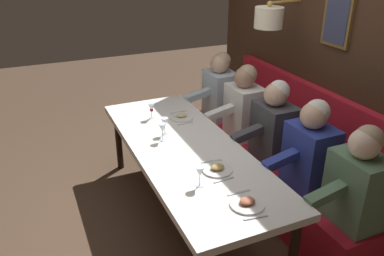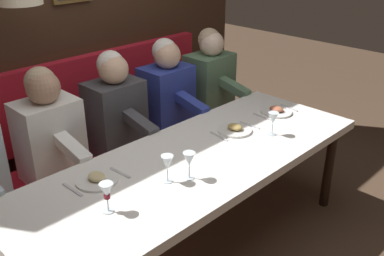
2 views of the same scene
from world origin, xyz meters
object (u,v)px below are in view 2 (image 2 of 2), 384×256
(dining_table, at_px, (196,166))
(diner_nearest, at_px, (210,75))
(diner_middle, at_px, (115,107))
(wine_glass_3, at_px, (167,163))
(wine_glass_2, at_px, (189,160))
(wine_glass_1, at_px, (107,192))
(diner_far, at_px, (49,129))
(wine_glass_0, at_px, (273,119))
(diner_near, at_px, (167,90))

(dining_table, distance_m, diner_nearest, 1.41)
(diner_middle, height_order, wine_glass_3, diner_middle)
(dining_table, bearing_deg, wine_glass_2, 124.99)
(dining_table, distance_m, wine_glass_1, 0.74)
(dining_table, height_order, diner_far, diner_far)
(diner_far, height_order, wine_glass_3, diner_far)
(dining_table, xyz_separation_m, wine_glass_2, (-0.14, 0.20, 0.18))
(wine_glass_2, bearing_deg, diner_far, 16.57)
(diner_middle, height_order, wine_glass_1, diner_middle)
(wine_glass_0, relative_size, wine_glass_3, 1.00)
(dining_table, relative_size, wine_glass_2, 14.93)
(diner_middle, xyz_separation_m, wine_glass_1, (-0.96, 0.75, 0.04))
(diner_middle, bearing_deg, wine_glass_1, 141.79)
(wine_glass_2, bearing_deg, wine_glass_1, 82.65)
(dining_table, xyz_separation_m, wine_glass_0, (-0.15, -0.60, 0.18))
(dining_table, bearing_deg, diner_middle, -2.56)
(diner_near, height_order, wine_glass_3, diner_near)
(wine_glass_2, bearing_deg, dining_table, -55.01)
(diner_middle, bearing_deg, wine_glass_0, -151.33)
(wine_glass_1, bearing_deg, diner_middle, -38.21)
(wine_glass_2, bearing_deg, wine_glass_3, 61.02)
(wine_glass_0, xyz_separation_m, wine_glass_1, (0.07, 1.32, -0.00))
(diner_near, height_order, wine_glass_1, diner_near)
(diner_far, relative_size, wine_glass_2, 4.82)
(dining_table, height_order, wine_glass_2, wine_glass_2)
(wine_glass_1, bearing_deg, diner_nearest, -62.06)
(wine_glass_1, distance_m, wine_glass_2, 0.52)
(diner_near, relative_size, wine_glass_0, 4.82)
(diner_middle, bearing_deg, wine_glass_2, 166.65)
(wine_glass_0, distance_m, wine_glass_1, 1.32)
(diner_near, bearing_deg, wine_glass_2, 143.16)
(wine_glass_1, bearing_deg, dining_table, -83.88)
(wine_glass_0, bearing_deg, dining_table, 76.39)
(diner_far, distance_m, wine_glass_1, 0.98)
(wine_glass_2, relative_size, wine_glass_3, 1.00)
(diner_middle, bearing_deg, wine_glass_3, 159.87)
(diner_nearest, distance_m, wine_glass_2, 1.65)
(diner_far, xyz_separation_m, wine_glass_0, (-1.03, -1.11, 0.04))
(diner_nearest, bearing_deg, dining_table, 128.92)
(diner_nearest, bearing_deg, wine_glass_2, 128.33)
(dining_table, xyz_separation_m, diner_near, (0.88, -0.56, 0.14))
(wine_glass_2, bearing_deg, diner_middle, -13.35)
(dining_table, relative_size, diner_near, 3.10)
(diner_nearest, xyz_separation_m, diner_middle, (0.00, 1.05, 0.00))
(wine_glass_0, bearing_deg, diner_near, 2.08)
(wine_glass_3, bearing_deg, wine_glass_0, -94.00)
(diner_far, relative_size, wine_glass_3, 4.82)
(diner_near, xyz_separation_m, wine_glass_0, (-1.03, -0.04, 0.04))
(wine_glass_0, xyz_separation_m, wine_glass_2, (0.00, 0.80, 0.00))
(dining_table, height_order, diner_nearest, diner_nearest)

